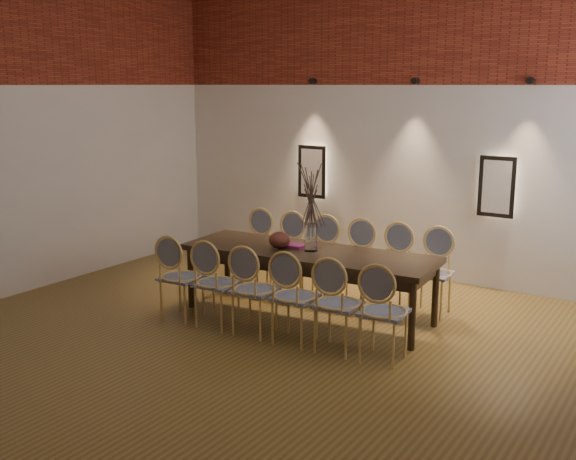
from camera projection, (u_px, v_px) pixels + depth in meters
The scene contains 25 objects.
floor at pixel (241, 360), 6.27m from camera, with size 7.00×7.00×0.02m, color brown.
wall_back at pixel (403, 124), 8.75m from camera, with size 7.00×0.10×4.00m, color silver.
brick_band_back at pixel (404, 24), 8.43m from camera, with size 7.00×0.02×1.50m, color maroon.
niche_left at pixel (313, 172), 9.51m from camera, with size 0.36×0.06×0.66m, color #FFEAC6.
niche_right at pixel (497, 187), 8.13m from camera, with size 0.36×0.06×0.66m, color #FFEAC6.
spot_fixture_left at pixel (313, 81), 9.22m from camera, with size 0.08×0.08×0.10m, color black.
spot_fixture_mid at pixel (415, 81), 8.42m from camera, with size 0.08×0.08×0.10m, color black.
spot_fixture_right at pixel (530, 81), 7.68m from camera, with size 0.08×0.08×0.10m, color black.
dining_table at pixel (308, 284), 7.36m from camera, with size 2.79×0.90×0.75m, color #332213.
chair_near_a at pixel (182, 277), 7.27m from camera, with size 0.44×0.44×0.94m, color #DCB664, non-canonical shape.
chair_near_b at pixel (217, 283), 7.05m from camera, with size 0.44×0.44×0.94m, color #DCB664, non-canonical shape.
chair_near_c at pixel (255, 290), 6.83m from camera, with size 0.44×0.44×0.94m, color #DCB664, non-canonical shape.
chair_near_d at pixel (295, 297), 6.61m from camera, with size 0.44×0.44×0.94m, color #DCB664, non-canonical shape.
chair_near_e at pixel (338, 304), 6.38m from camera, with size 0.44×0.44×0.94m, color #DCB664, non-canonical shape.
chair_near_f at pixel (384, 312), 6.16m from camera, with size 0.44×0.44×0.94m, color #DCB664, non-canonical shape.
chair_far_a at pixel (253, 249), 8.51m from camera, with size 0.44×0.44×0.94m, color #DCB664, non-canonical shape.
chair_far_b at pixel (285, 253), 8.29m from camera, with size 0.44×0.44×0.94m, color #DCB664, non-canonical shape.
chair_far_c at pixel (319, 258), 8.07m from camera, with size 0.44×0.44×0.94m, color #DCB664, non-canonical shape.
chair_far_d at pixel (354, 263), 7.85m from camera, with size 0.44×0.44×0.94m, color #DCB664, non-canonical shape.
chair_far_e at pixel (392, 268), 7.63m from camera, with size 0.44×0.44×0.94m, color #DCB664, non-canonical shape.
chair_far_f at pixel (432, 274), 7.41m from camera, with size 0.44×0.44×0.94m, color #DCB664, non-canonical shape.
vase at pixel (311, 237), 7.23m from camera, with size 0.14×0.14×0.30m, color silver.
dried_branches at pixel (311, 196), 7.14m from camera, with size 0.50×0.50×0.70m, color #48352D, non-canonical shape.
bowl at pixel (279, 240), 7.37m from camera, with size 0.24×0.24×0.18m, color #5F2A1E.
book at pixel (293, 246), 7.43m from camera, with size 0.26×0.18×0.03m, color #86235F.
Camera 1 is at (3.57, -4.68, 2.51)m, focal length 42.00 mm.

